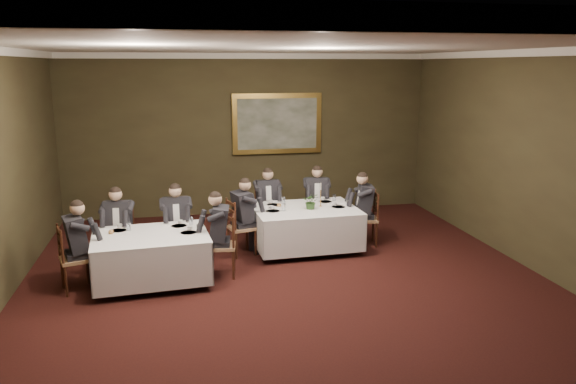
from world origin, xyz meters
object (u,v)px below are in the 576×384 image
object	(u,v)px
table_main	(305,225)
diner_main_endleft	(241,226)
chair_sec_backright	(177,245)
diner_sec_backright	(177,232)
chair_sec_endright	(223,258)
chair_main_backright	(316,219)
centerpiece	(311,201)
diner_main_endright	(365,218)
chair_sec_endleft	(76,272)
diner_sec_backleft	(120,237)
table_second	(151,254)
diner_sec_endleft	(76,257)
chair_sec_backleft	(121,250)
diner_sec_endright	(222,244)
candlestick	(321,197)
chair_main_backleft	(267,222)
chair_main_endright	(366,229)
diner_main_backright	(316,208)
diner_main_backleft	(267,211)
painting	(277,124)
chair_main_endleft	(241,239)

from	to	relation	value
table_main	diner_main_endleft	distance (m)	1.16
chair_sec_backright	diner_sec_backright	world-z (taller)	diner_sec_backright
diner_sec_backright	chair_sec_endright	bearing A→B (deg)	127.87
chair_main_backright	centerpiece	bearing A→B (deg)	80.53
diner_main_endright	chair_sec_backright	xyz separation A→B (m)	(-3.41, -0.23, -0.23)
chair_sec_endleft	diner_sec_backleft	bearing A→B (deg)	131.44
table_second	diner_sec_endleft	xyz separation A→B (m)	(-1.07, -0.09, 0.06)
chair_sec_backleft	diner_sec_endright	bearing A→B (deg)	162.71
table_main	candlestick	world-z (taller)	candlestick
table_second	chair_main_backleft	xyz separation A→B (m)	(2.11, 2.02, -0.17)
diner_sec_backleft	chair_main_endright	bearing A→B (deg)	-167.87
diner_sec_endleft	chair_sec_backleft	bearing A→B (deg)	132.09
table_main	chair_main_endright	world-z (taller)	chair_main_endright
table_main	diner_sec_endright	bearing A→B (deg)	-147.44
chair_main_backleft	chair_sec_endleft	bearing A→B (deg)	31.58
chair_sec_endright	diner_sec_endleft	size ratio (longest dim) A/B	0.74
diner_main_backright	chair_main_endright	size ratio (longest dim) A/B	1.35
chair_main_endright	candlestick	world-z (taller)	candlestick
diner_sec_backleft	diner_main_backright	bearing A→B (deg)	-153.45
chair_main_backleft	chair_sec_endleft	xyz separation A→B (m)	(-3.20, -2.11, 0.00)
chair_sec_endleft	diner_sec_endleft	size ratio (longest dim) A/B	0.74
diner_sec_backleft	centerpiece	world-z (taller)	diner_sec_backleft
diner_main_backleft	diner_sec_backright	world-z (taller)	same
diner_sec_backright	painting	size ratio (longest dim) A/B	0.68
chair_main_endright	chair_sec_endright	size ratio (longest dim) A/B	1.00
chair_main_backright	diner_main_backright	size ratio (longest dim) A/B	0.74
diner_main_endright	chair_sec_endright	world-z (taller)	diner_main_endright
candlestick	painting	size ratio (longest dim) A/B	0.22
chair_sec_backleft	diner_sec_backright	size ratio (longest dim) A/B	0.74
chair_main_backleft	candlestick	distance (m)	1.35
candlestick	chair_sec_backright	bearing A→B (deg)	-174.32
diner_main_backright	chair_sec_endleft	size ratio (longest dim) A/B	1.35
chair_sec_endright	diner_main_endright	bearing A→B (deg)	-61.17
chair_main_endright	chair_sec_backleft	xyz separation A→B (m)	(-4.34, -0.30, 0.00)
diner_main_endright	diner_sec_backright	world-z (taller)	same
chair_sec_endright	chair_main_endright	bearing A→B (deg)	-61.29
chair_sec_endleft	painting	bearing A→B (deg)	118.93
diner_sec_backright	diner_main_backleft	bearing A→B (deg)	-149.84
chair_main_endleft	diner_main_endright	distance (m)	2.33
diner_main_backright	diner_sec_backright	world-z (taller)	same
chair_sec_endleft	painting	xyz separation A→B (m)	(3.73, 3.93, 1.71)
diner_main_backright	chair_main_endright	bearing A→B (deg)	138.01
diner_main_backright	chair_sec_backright	distance (m)	2.95
diner_main_endleft	diner_sec_backright	world-z (taller)	same
chair_main_endright	diner_sec_endleft	xyz separation A→B (m)	(-4.89, -1.23, 0.23)
chair_main_backleft	chair_sec_backright	bearing A→B (deg)	30.74
centerpiece	chair_main_endright	bearing A→B (deg)	6.91
centerpiece	chair_sec_backright	bearing A→B (deg)	-177.67
diner_sec_endright	diner_sec_backleft	bearing A→B (deg)	72.57
chair_main_endleft	diner_sec_endright	bearing A→B (deg)	-39.22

